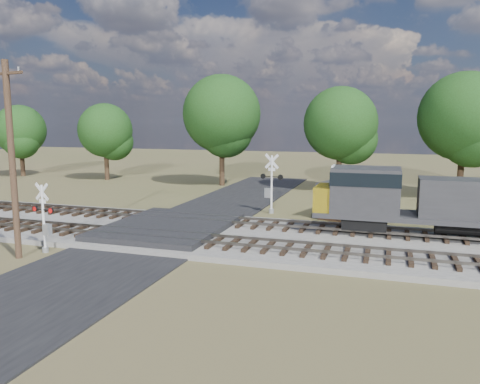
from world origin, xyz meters
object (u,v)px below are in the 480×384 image
(utility_pole, at_px, (12,156))
(equipment_shed, at_px, (351,200))
(crossing_signal_far, at_px, (270,189))
(crossing_signal_near, at_px, (45,224))

(utility_pole, height_order, equipment_shed, utility_pole)
(crossing_signal_far, xyz_separation_m, utility_pole, (-9.25, -15.33, 3.32))
(crossing_signal_near, distance_m, equipment_shed, 20.18)
(equipment_shed, bearing_deg, crossing_signal_near, -118.61)
(crossing_signal_far, xyz_separation_m, equipment_shed, (5.97, -0.12, -0.55))
(crossing_signal_near, height_order, utility_pole, utility_pole)
(crossing_signal_near, distance_m, crossing_signal_far, 16.51)
(utility_pole, distance_m, equipment_shed, 21.86)
(utility_pole, relative_size, equipment_shed, 2.04)
(equipment_shed, bearing_deg, crossing_signal_far, -163.54)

